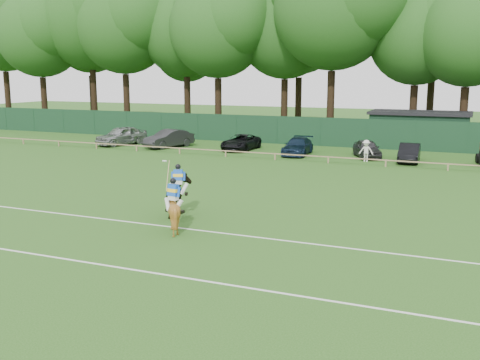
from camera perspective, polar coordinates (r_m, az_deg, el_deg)
The scene contains 17 objects.
ground at distance 24.08m, azimuth -3.88°, elevation -4.43°, with size 160.00×160.00×0.00m, color #1E4C14.
horse_dark at distance 25.24m, azimuth -6.26°, elevation -1.61°, with size 0.99×2.18×1.84m, color black.
horse_chestnut at distance 22.83m, azimuth -6.75°, elevation -3.20°, with size 1.33×1.49×1.64m, color brown.
sedan_silver at distance 51.04m, azimuth -11.95°, elevation 4.44°, with size 1.95×4.84×1.65m, color #96989A.
sedan_grey at distance 48.58m, azimuth -7.26°, elevation 4.19°, with size 1.61×4.61×1.52m, color #28292A.
suv_black at distance 46.64m, azimuth 0.08°, elevation 3.85°, with size 2.11×4.58×1.27m, color black.
sedan_navy at distance 44.13m, azimuth 5.88°, elevation 3.42°, with size 1.84×4.53×1.32m, color #0F1E31.
hatch_grey at distance 43.53m, azimuth 12.78°, elevation 3.12°, with size 1.58×3.93×1.34m, color #323235.
estate_black at distance 42.13m, azimuth 16.82°, elevation 2.66°, with size 1.40×4.02×1.32m, color black.
spectator_left at distance 41.50m, azimuth 12.69°, elevation 2.91°, with size 1.01×0.58×1.57m, color silver.
rider_dark at distance 25.07m, azimuth -6.30°, elevation 0.16°, with size 0.91×0.56×1.41m.
rider_chestnut at distance 22.66m, azimuth -6.82°, elevation -1.38°, with size 0.93×0.65×2.05m.
pitch_lines at distance 21.14m, azimuth -8.17°, elevation -6.69°, with size 60.00×5.10×0.01m.
pitch_rail at distance 40.55m, azimuth 7.60°, elevation 2.42°, with size 62.10×0.10×0.50m.
perimeter_fence at distance 49.13m, azimuth 10.42°, elevation 4.75°, with size 92.08×0.08×2.50m.
utility_shed at distance 51.15m, azimuth 17.76°, elevation 4.97°, with size 8.40×4.40×3.04m.
tree_row at distance 56.72m, azimuth 14.12°, elevation 4.13°, with size 96.00×12.00×21.00m, color #26561C, non-canonical shape.
Camera 1 is at (10.49, -20.72, 6.35)m, focal length 42.00 mm.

